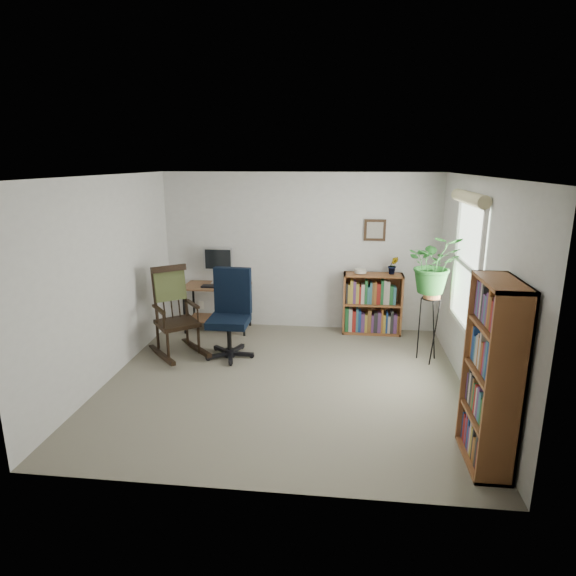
# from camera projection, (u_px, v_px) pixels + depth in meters

# --- Properties ---
(floor) EXTENTS (4.20, 4.00, 0.00)m
(floor) POSITION_uv_depth(u_px,v_px,m) (284.00, 381.00, 5.76)
(floor) COLOR gray
(floor) RESTS_ON ground
(ceiling) EXTENTS (4.20, 4.00, 0.00)m
(ceiling) POSITION_uv_depth(u_px,v_px,m) (284.00, 176.00, 5.15)
(ceiling) COLOR silver
(ceiling) RESTS_ON ground
(wall_back) EXTENTS (4.20, 0.00, 2.40)m
(wall_back) POSITION_uv_depth(u_px,v_px,m) (300.00, 252.00, 7.38)
(wall_back) COLOR silver
(wall_back) RESTS_ON ground
(wall_front) EXTENTS (4.20, 0.00, 2.40)m
(wall_front) POSITION_uv_depth(u_px,v_px,m) (251.00, 351.00, 3.54)
(wall_front) COLOR silver
(wall_front) RESTS_ON ground
(wall_left) EXTENTS (0.00, 4.00, 2.40)m
(wall_left) POSITION_uv_depth(u_px,v_px,m) (108.00, 279.00, 5.68)
(wall_left) COLOR silver
(wall_left) RESTS_ON ground
(wall_right) EXTENTS (0.00, 4.00, 2.40)m
(wall_right) POSITION_uv_depth(u_px,v_px,m) (475.00, 290.00, 5.23)
(wall_right) COLOR silver
(wall_right) RESTS_ON ground
(window) EXTENTS (0.12, 1.20, 1.50)m
(window) POSITION_uv_depth(u_px,v_px,m) (467.00, 266.00, 5.47)
(window) COLOR white
(window) RESTS_ON wall_right
(desk) EXTENTS (0.99, 0.55, 0.72)m
(desk) POSITION_uv_depth(u_px,v_px,m) (218.00, 308.00, 7.44)
(desk) COLOR brown
(desk) RESTS_ON floor
(monitor) EXTENTS (0.46, 0.16, 0.56)m
(monitor) POSITION_uv_depth(u_px,v_px,m) (219.00, 265.00, 7.41)
(monitor) COLOR #B8B9BD
(monitor) RESTS_ON desk
(keyboard) EXTENTS (0.40, 0.15, 0.02)m
(keyboard) POSITION_uv_depth(u_px,v_px,m) (215.00, 286.00, 7.23)
(keyboard) COLOR black
(keyboard) RESTS_ON desk
(office_chair) EXTENTS (0.68, 0.68, 1.20)m
(office_chair) POSITION_uv_depth(u_px,v_px,m) (228.00, 314.00, 6.33)
(office_chair) COLOR black
(office_chair) RESTS_ON floor
(rocking_chair) EXTENTS (1.15, 1.22, 1.22)m
(rocking_chair) POSITION_uv_depth(u_px,v_px,m) (177.00, 311.00, 6.41)
(rocking_chair) COLOR black
(rocking_chair) RESTS_ON floor
(low_bookshelf) EXTENTS (0.88, 0.29, 0.93)m
(low_bookshelf) POSITION_uv_depth(u_px,v_px,m) (372.00, 304.00, 7.27)
(low_bookshelf) COLOR brown
(low_bookshelf) RESTS_ON floor
(tall_bookshelf) EXTENTS (0.31, 0.72, 1.64)m
(tall_bookshelf) POSITION_uv_depth(u_px,v_px,m) (492.00, 375.00, 4.02)
(tall_bookshelf) COLOR brown
(tall_bookshelf) RESTS_ON floor
(plant_stand) EXTENTS (0.36, 0.36, 1.00)m
(plant_stand) POSITION_uv_depth(u_px,v_px,m) (429.00, 324.00, 6.23)
(plant_stand) COLOR black
(plant_stand) RESTS_ON floor
(spider_plant) EXTENTS (1.69, 1.88, 1.46)m
(spider_plant) POSITION_uv_depth(u_px,v_px,m) (436.00, 236.00, 5.94)
(spider_plant) COLOR #205C21
(spider_plant) RESTS_ON plant_stand
(potted_plant_small) EXTENTS (0.13, 0.24, 0.11)m
(potted_plant_small) POSITION_uv_depth(u_px,v_px,m) (393.00, 271.00, 7.12)
(potted_plant_small) COLOR #205C21
(potted_plant_small) RESTS_ON low_bookshelf
(framed_picture) EXTENTS (0.32, 0.04, 0.32)m
(framed_picture) POSITION_uv_depth(u_px,v_px,m) (375.00, 230.00, 7.13)
(framed_picture) COLOR black
(framed_picture) RESTS_ON wall_back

